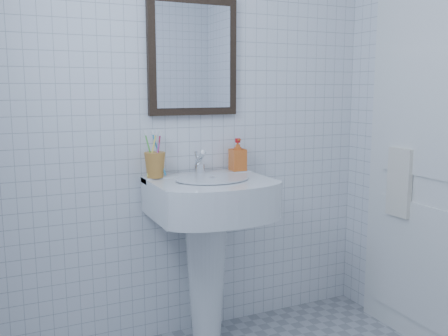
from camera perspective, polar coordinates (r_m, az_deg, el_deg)
name	(u,v)px	position (r m, az deg, el deg)	size (l,w,h in m)	color
wall_back	(189,113)	(2.74, -4.02, 6.28)	(2.20, 0.02, 2.50)	white
washbasin	(208,233)	(2.65, -1.85, -7.45)	(0.61, 0.44, 0.94)	white
faucet	(200,164)	(2.68, -2.81, 0.44)	(0.05, 0.12, 0.14)	silver
toothbrush_cup	(155,165)	(2.59, -7.89, 0.36)	(0.11, 0.11, 0.13)	#B97931
soap_dispenser	(238,155)	(2.79, 1.57, 1.54)	(0.08, 0.08, 0.18)	red
wall_mirror	(193,57)	(2.73, -3.57, 12.58)	(0.50, 0.04, 0.62)	black
bathroom_door	(426,162)	(2.83, 22.07, 0.63)	(0.04, 0.80, 2.00)	white
towel_ring	(404,150)	(2.90, 19.87, 1.95)	(0.18, 0.18, 0.01)	silver
hand_towel	(399,183)	(2.91, 19.40, -1.58)	(0.03, 0.16, 0.38)	white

